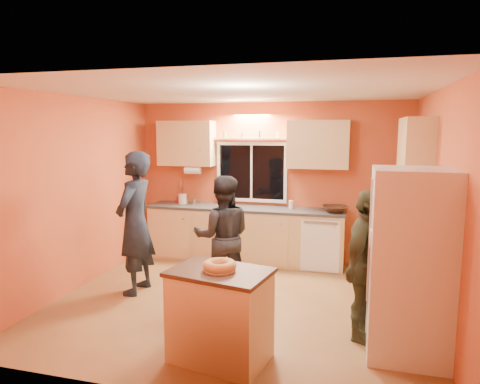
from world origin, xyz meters
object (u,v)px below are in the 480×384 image
(island, at_px, (220,315))
(refrigerator, at_px, (410,264))
(person_right, at_px, (365,266))
(person_left, at_px, (135,223))
(person_center, at_px, (223,236))

(island, bearing_deg, refrigerator, 29.25)
(refrigerator, bearing_deg, person_right, 151.23)
(island, height_order, person_right, person_right)
(island, relative_size, person_left, 0.53)
(person_left, height_order, person_right, person_left)
(island, relative_size, person_right, 0.64)
(refrigerator, bearing_deg, island, -161.86)
(person_left, xyz_separation_m, person_center, (1.15, 0.17, -0.15))
(person_left, relative_size, person_center, 1.19)
(person_center, bearing_deg, refrigerator, 138.52)
(refrigerator, relative_size, person_left, 0.96)
(person_right, bearing_deg, refrigerator, -99.93)
(refrigerator, distance_m, person_center, 2.35)
(person_left, xyz_separation_m, person_right, (2.90, -0.58, -0.16))
(island, relative_size, person_center, 0.63)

